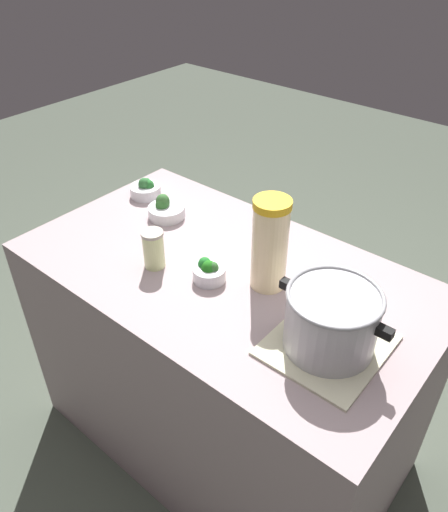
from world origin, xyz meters
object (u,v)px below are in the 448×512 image
broccoli_bowl_front (208,271)px  broccoli_bowl_center (165,209)px  lemonade_pitcher (270,244)px  broccoli_bowl_back (146,189)px  cooking_pot (332,319)px  mason_jar (154,249)px

broccoli_bowl_front → broccoli_bowl_center: size_ratio=0.75×
broccoli_bowl_center → lemonade_pitcher: bearing=171.2°
lemonade_pitcher → broccoli_bowl_back: bearing=-11.7°
cooking_pot → broccoli_bowl_center: size_ratio=2.31×
broccoli_bowl_front → broccoli_bowl_center: (0.36, -0.18, -0.00)m
mason_jar → broccoli_bowl_center: size_ratio=0.95×
cooking_pot → broccoli_bowl_front: size_ratio=3.06×
cooking_pot → lemonade_pitcher: 0.30m
lemonade_pitcher → broccoli_bowl_back: 0.71m
lemonade_pitcher → broccoli_bowl_center: size_ratio=2.16×
lemonade_pitcher → broccoli_bowl_front: lemonade_pitcher is taller
broccoli_bowl_center → broccoli_bowl_back: (0.17, -0.06, -0.00)m
lemonade_pitcher → broccoli_bowl_center: 0.54m
broccoli_bowl_front → mason_jar: bearing=18.1°
mason_jar → broccoli_bowl_back: (0.36, -0.30, -0.04)m
broccoli_bowl_front → broccoli_bowl_center: bearing=-25.9°
cooking_pot → mason_jar: 0.60m
cooking_pot → mason_jar: size_ratio=2.43×
broccoli_bowl_front → cooking_pot: bearing=178.1°
broccoli_bowl_center → broccoli_bowl_back: broccoli_bowl_center is taller
broccoli_bowl_back → cooking_pot: bearing=165.3°
lemonade_pitcher → broccoli_bowl_back: (0.69, -0.14, -0.12)m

